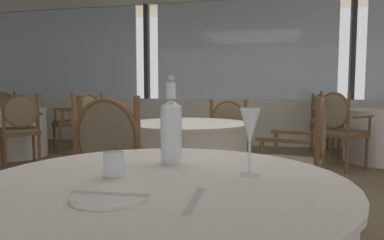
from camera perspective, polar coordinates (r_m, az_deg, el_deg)
The scene contains 20 objects.
ground_plane at distance 2.99m, azimuth 2.73°, elevation -15.02°, with size 15.20×15.20×0.00m, color #756047.
window_wall_far at distance 6.54m, azimuth 8.27°, elevation 5.98°, with size 11.69×0.14×2.88m.
side_plate at distance 0.94m, azimuth -13.17°, elevation -11.90°, with size 0.20×0.20×0.01m, color white.
butter_knife at distance 0.94m, azimuth -13.18°, elevation -11.59°, with size 0.21×0.02×0.00m, color silver.
dinner_fork at distance 0.89m, azimuth 0.40°, elevation -12.86°, with size 0.21×0.02×0.00m, color silver.
water_bottle at distance 1.32m, azimuth -3.40°, elevation -1.36°, with size 0.08×0.08×0.33m.
wine_glass at distance 1.14m, azimuth 9.38°, elevation -1.26°, with size 0.07×0.07×0.22m.
water_tumbler at distance 1.16m, azimuth -12.53°, elevation -6.94°, with size 0.06×0.06×0.08m, color white.
background_table_0 at distance 6.06m, azimuth -27.24°, elevation -1.76°, with size 1.06×1.06×0.74m.
dining_chair_0_0 at distance 7.00m, azimuth -28.23°, elevation 0.72°, with size 0.66×0.66×0.99m.
dining_chair_0_2 at distance 5.10m, azimuth -26.07°, elevation -0.60°, with size 0.66×0.66×0.97m.
dining_chair_0_3 at distance 6.23m, azimuth -18.59°, elevation 0.29°, with size 0.66×0.66×0.91m.
background_table_1 at distance 5.63m, azimuth 28.34°, elevation -2.27°, with size 1.02×1.02×0.74m.
dining_chair_1_0 at distance 6.14m, azimuth 20.88°, elevation 0.31°, with size 0.66×0.66×0.96m.
dining_chair_1_1 at distance 4.83m, azimuth 22.72°, elevation -0.64°, with size 0.66×0.66×1.00m.
background_table_2 at distance 3.03m, azimuth -0.76°, elevation -7.40°, with size 1.04×1.04×0.74m.
dining_chair_2_0 at distance 2.73m, azimuth 17.65°, elevation -4.91°, with size 0.55×0.60×0.97m.
dining_chair_2_1 at distance 3.86m, azimuth 5.25°, elevation -2.35°, with size 0.60×0.55×0.91m.
dining_chair_2_2 at distance 3.50m, azimuth -14.99°, elevation -2.45°, with size 0.55×0.60×1.00m.
dining_chair_2_3 at distance 2.19m, azimuth -11.64°, elevation -7.10°, with size 0.60×0.55×0.99m.
Camera 1 is at (0.46, -2.77, 1.02)m, focal length 32.94 mm.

